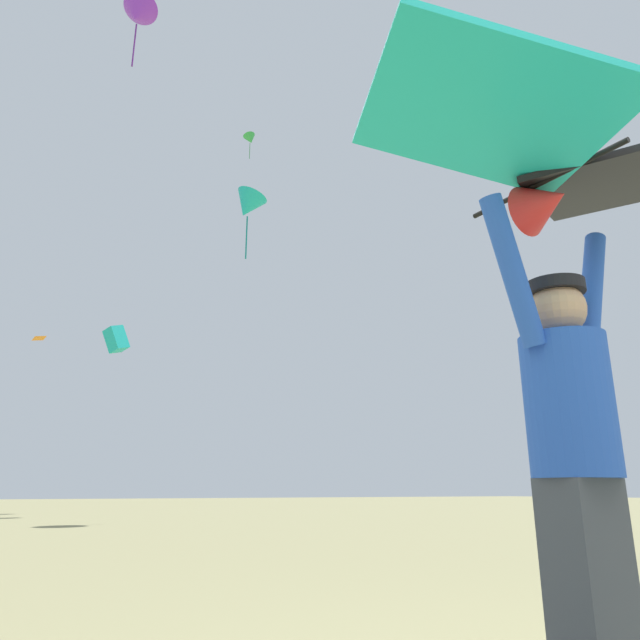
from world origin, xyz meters
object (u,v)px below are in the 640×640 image
Objects in this scene: distant_kite_teal_overhead_distant at (116,339)px; distant_kite_green_high_right at (250,139)px; kite_flyer_person at (574,447)px; distant_kite_orange_far_center at (39,338)px; held_stunt_kite at (559,162)px; distant_kite_teal_mid_right at (248,206)px; distant_kite_purple_high_left at (138,13)px.

distant_kite_green_high_right is at bearing 40.16° from distant_kite_teal_overhead_distant.
kite_flyer_person is 30.75m from distant_kite_orange_far_center.
kite_flyer_person is at bearing -93.09° from distant_kite_teal_overhead_distant.
distant_kite_teal_mid_right is at bearing 74.63° from held_stunt_kite.
distant_kite_purple_high_left is (-1.55, -9.02, 5.79)m from distant_kite_teal_overhead_distant.
distant_kite_purple_high_left is at bearing 92.77° from kite_flyer_person.
distant_kite_purple_high_left is (-8.39, -14.79, -7.84)m from distant_kite_green_high_right.
distant_kite_purple_high_left reaches higher than distant_kite_teal_mid_right.
distant_kite_teal_overhead_distant is (-3.16, 4.25, -4.06)m from distant_kite_teal_mid_right.
distant_kite_orange_far_center is at bearing 101.84° from distant_kite_teal_overhead_distant.
held_stunt_kite is at bearing -84.86° from kite_flyer_person.
distant_kite_orange_far_center is (-1.14, 29.88, 7.16)m from kite_flyer_person.
held_stunt_kite is 1.03× the size of distant_kite_purple_high_left.
distant_kite_teal_mid_right reaches higher than held_stunt_kite.
distant_kite_teal_mid_right reaches higher than kite_flyer_person.
kite_flyer_person is 1.21× the size of distant_kite_green_high_right.
distant_kite_green_high_right is 15.31m from distant_kite_orange_far_center.
distant_kite_teal_overhead_distant is (-6.84, -5.77, -13.64)m from distant_kite_green_high_right.
distant_kite_teal_mid_right is at bearing -53.32° from distant_kite_teal_overhead_distant.
distant_kite_green_high_right is at bearing -27.30° from distant_kite_orange_far_center.
distant_kite_green_high_right is 18.73m from distant_kite_purple_high_left.
distant_kite_teal_overhead_distant is 0.52× the size of distant_kite_purple_high_left.
held_stunt_kite is 17.69m from distant_kite_teal_mid_right.
distant_kite_teal_overhead_distant is 1.39× the size of distant_kite_orange_far_center.
distant_kite_teal_mid_right is at bearing -110.14° from distant_kite_green_high_right.
held_stunt_kite is at bearing -93.05° from distant_kite_teal_overhead_distant.
distant_kite_teal_mid_right is 14.34m from distant_kite_green_high_right.
distant_kite_orange_far_center is 0.38× the size of distant_kite_purple_high_left.
distant_kite_green_high_right is at bearing 69.86° from distant_kite_teal_mid_right.
distant_kite_purple_high_left reaches higher than held_stunt_kite.
distant_kite_orange_far_center is (-9.03, 4.66, -11.46)m from distant_kite_green_high_right.
distant_kite_teal_mid_right is 15.74m from distant_kite_orange_far_center.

